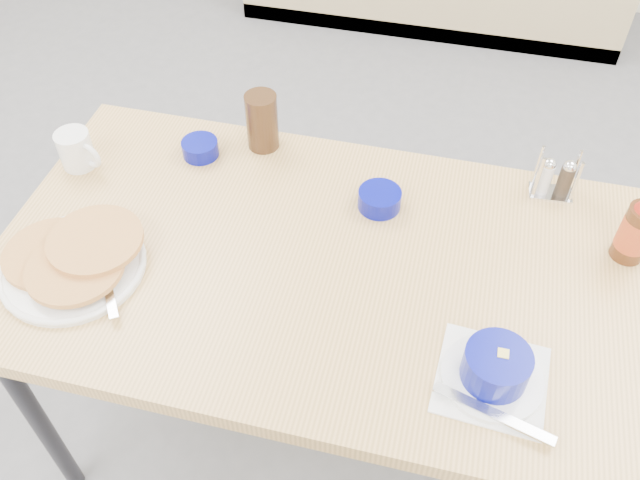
% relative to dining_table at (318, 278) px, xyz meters
% --- Properties ---
extents(dining_table, '(1.40, 0.80, 0.76)m').
position_rel_dining_table_xyz_m(dining_table, '(0.00, 0.00, 0.00)').
color(dining_table, tan).
rests_on(dining_table, ground).
extents(pancake_plate, '(0.31, 0.30, 0.05)m').
position_rel_dining_table_xyz_m(pancake_plate, '(-0.49, -0.14, 0.08)').
color(pancake_plate, white).
rests_on(pancake_plate, dining_table).
extents(coffee_mug, '(0.12, 0.08, 0.09)m').
position_rel_dining_table_xyz_m(coffee_mug, '(-0.64, 0.16, 0.11)').
color(coffee_mug, white).
rests_on(coffee_mug, dining_table).
extents(grits_setting, '(0.22, 0.22, 0.08)m').
position_rel_dining_table_xyz_m(grits_setting, '(0.38, -0.21, 0.10)').
color(grits_setting, white).
rests_on(grits_setting, dining_table).
extents(creamer_bowl, '(0.09, 0.09, 0.04)m').
position_rel_dining_table_xyz_m(creamer_bowl, '(-0.37, 0.27, 0.08)').
color(creamer_bowl, '#050A7F').
rests_on(creamer_bowl, dining_table).
extents(butter_bowl, '(0.10, 0.10, 0.04)m').
position_rel_dining_table_xyz_m(butter_bowl, '(0.10, 0.19, 0.08)').
color(butter_bowl, '#050A7F').
rests_on(butter_bowl, dining_table).
extents(amber_tumbler, '(0.10, 0.10, 0.15)m').
position_rel_dining_table_xyz_m(amber_tumbler, '(-0.23, 0.34, 0.14)').
color(amber_tumbler, '#372111').
rests_on(amber_tumbler, dining_table).
extents(condiment_caddy, '(0.10, 0.06, 0.12)m').
position_rel_dining_table_xyz_m(condiment_caddy, '(0.48, 0.33, 0.10)').
color(condiment_caddy, silver).
rests_on(condiment_caddy, dining_table).
extents(syrup_bottle, '(0.07, 0.07, 0.18)m').
position_rel_dining_table_xyz_m(syrup_bottle, '(0.64, 0.17, 0.14)').
color(syrup_bottle, '#47230F').
rests_on(syrup_bottle, dining_table).
extents(sugar_wrapper, '(0.05, 0.05, 0.00)m').
position_rel_dining_table_xyz_m(sugar_wrapper, '(-0.39, -0.11, 0.06)').
color(sugar_wrapper, '#F26A50').
rests_on(sugar_wrapper, dining_table).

